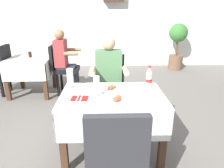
% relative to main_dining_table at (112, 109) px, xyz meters
% --- Properties ---
extents(ground_plane, '(11.00, 11.00, 0.00)m').
position_rel_main_dining_table_xyz_m(ground_plane, '(-0.09, -0.06, -0.55)').
color(ground_plane, '#66605B').
extents(back_wall, '(11.00, 0.12, 3.17)m').
position_rel_main_dining_table_xyz_m(back_wall, '(-0.09, 4.08, 1.04)').
color(back_wall, white).
rests_on(back_wall, ground).
extents(main_dining_table, '(1.11, 0.76, 0.72)m').
position_rel_main_dining_table_xyz_m(main_dining_table, '(0.00, 0.00, 0.00)').
color(main_dining_table, white).
rests_on(main_dining_table, ground).
extents(chair_far_diner_seat, '(0.44, 0.50, 0.97)m').
position_rel_main_dining_table_xyz_m(chair_far_diner_seat, '(0.00, 0.77, 0.01)').
color(chair_far_diner_seat, '#2D2D33').
rests_on(chair_far_diner_seat, ground).
extents(chair_near_camera_side, '(0.44, 0.50, 0.97)m').
position_rel_main_dining_table_xyz_m(chair_near_camera_side, '(0.00, -0.77, 0.01)').
color(chair_near_camera_side, '#2D2D33').
rests_on(chair_near_camera_side, ground).
extents(seated_diner_far, '(0.50, 0.46, 1.26)m').
position_rel_main_dining_table_xyz_m(seated_diner_far, '(-0.03, 0.66, 0.16)').
color(seated_diner_far, '#282D42').
rests_on(seated_diner_far, ground).
extents(plate_near_camera, '(0.23, 0.23, 0.06)m').
position_rel_main_dining_table_xyz_m(plate_near_camera, '(0.05, -0.19, 0.19)').
color(plate_near_camera, white).
rests_on(plate_near_camera, main_dining_table).
extents(plate_far_diner, '(0.25, 0.25, 0.05)m').
position_rel_main_dining_table_xyz_m(plate_far_diner, '(0.00, 0.15, 0.19)').
color(plate_far_diner, white).
rests_on(plate_far_diner, main_dining_table).
extents(beer_glass_left, '(0.07, 0.07, 0.23)m').
position_rel_main_dining_table_xyz_m(beer_glass_left, '(-0.47, 0.19, 0.30)').
color(beer_glass_left, white).
rests_on(beer_glass_left, main_dining_table).
extents(beer_glass_middle, '(0.07, 0.07, 0.22)m').
position_rel_main_dining_table_xyz_m(beer_glass_middle, '(-0.16, -0.05, 0.29)').
color(beer_glass_middle, white).
rests_on(beer_glass_middle, main_dining_table).
extents(cola_bottle_primary, '(0.07, 0.07, 0.26)m').
position_rel_main_dining_table_xyz_m(cola_bottle_primary, '(0.43, 0.20, 0.29)').
color(cola_bottle_primary, silver).
rests_on(cola_bottle_primary, main_dining_table).
extents(napkin_cutlery_set, '(0.18, 0.19, 0.01)m').
position_rel_main_dining_table_xyz_m(napkin_cutlery_set, '(-0.34, -0.11, 0.18)').
color(napkin_cutlery_set, maroon).
rests_on(napkin_cutlery_set, main_dining_table).
extents(background_dining_table, '(0.81, 0.78, 0.72)m').
position_rel_main_dining_table_xyz_m(background_dining_table, '(-1.53, 1.85, -0.02)').
color(background_dining_table, white).
rests_on(background_dining_table, ground).
extents(background_chair_right, '(0.50, 0.44, 0.97)m').
position_rel_main_dining_table_xyz_m(background_chair_right, '(-0.91, 1.85, 0.01)').
color(background_chair_right, black).
rests_on(background_chair_right, ground).
extents(background_patron, '(0.46, 0.50, 1.26)m').
position_rel_main_dining_table_xyz_m(background_patron, '(-0.86, 1.85, 0.16)').
color(background_patron, '#282D42').
rests_on(background_patron, ground).
extents(background_table_tumbler, '(0.06, 0.06, 0.11)m').
position_rel_main_dining_table_xyz_m(background_table_tumbler, '(-1.54, 1.92, 0.23)').
color(background_table_tumbler, black).
rests_on(background_table_tumbler, background_dining_table).
extents(potted_plant_corner, '(0.50, 0.50, 1.27)m').
position_rel_main_dining_table_xyz_m(potted_plant_corner, '(1.92, 3.57, 0.21)').
color(potted_plant_corner, brown).
rests_on(potted_plant_corner, ground).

